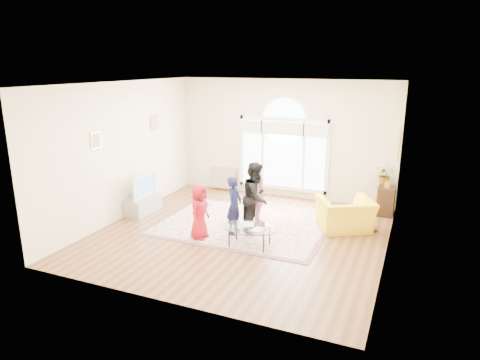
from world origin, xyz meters
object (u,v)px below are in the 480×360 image
at_px(area_rug, 243,225).
at_px(coffee_table, 250,228).
at_px(tv_console, 143,205).
at_px(armchair, 345,215).
at_px(television, 142,186).

height_order(area_rug, coffee_table, coffee_table).
bearing_deg(tv_console, area_rug, 3.69).
relative_size(tv_console, armchair, 0.90).
bearing_deg(television, coffee_table, -15.26).
distance_m(area_rug, tv_console, 2.61).
xyz_separation_m(television, coffee_table, (3.17, -0.87, -0.30)).
bearing_deg(tv_console, television, 0.00).
height_order(area_rug, tv_console, tv_console).
height_order(tv_console, television, television).
bearing_deg(coffee_table, area_rug, 116.65).
height_order(tv_console, coffee_table, coffee_table).
distance_m(tv_console, armchair, 4.86).
relative_size(tv_console, television, 1.03).
distance_m(area_rug, armchair, 2.31).
bearing_deg(coffee_table, television, 162.01).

